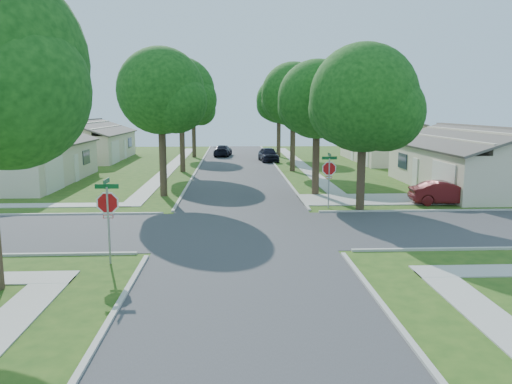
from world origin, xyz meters
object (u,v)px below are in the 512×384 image
Objects in this scene: tree_e_near at (318,103)px; car_driveway at (446,193)px; tree_e_far at (279,103)px; house_nw_near at (17,162)px; house_ne_near at (478,166)px; house_nw_far at (85,145)px; tree_w_near at (162,95)px; car_curb_east at (268,154)px; tree_ne_corner at (365,103)px; tree_e_mid at (294,97)px; tree_w_far at (194,107)px; house_ne_far at (393,146)px; stop_sign_sw at (108,206)px; tree_w_mid at (182,94)px; car_curb_west at (223,151)px; stop_sign_ne at (329,171)px.

car_driveway is at bearing -27.45° from tree_e_near.
tree_e_near is at bearing -90.00° from tree_e_far.
house_nw_near is 29.10m from car_driveway.
house_ne_near and house_nw_far have the same top height.
tree_w_near is 22.20m from car_curb_east.
tree_e_near is at bearing 108.53° from tree_ne_corner.
tree_e_far is 29.77m from car_driveway.
house_nw_near is 1.00× the size of house_nw_far.
tree_e_far is 0.64× the size of house_nw_near.
tree_e_mid is 15.25m from tree_w_near.
tree_w_far is 21.61m from house_ne_far.
tree_e_far is 9.42m from tree_w_far.
tree_ne_corner is (1.60, -16.80, -0.66)m from tree_e_mid.
house_nw_near reaches higher than car_driveway.
tree_e_mid is 22.12m from house_nw_near.
house_ne_far reaches higher than stop_sign_sw.
car_curb_east is (-8.30, 23.56, 0.08)m from car_driveway.
car_driveway is at bearing -43.85° from tree_w_mid.
car_driveway is 0.90× the size of car_curb_west.
car_curb_east is at bearing 24.32° from car_driveway.
tree_w_near is at bearing -27.83° from house_nw_near.
stop_sign_sw is at bearing -90.23° from tree_w_near.
tree_e_near is at bearing 109.36° from car_curb_west.
house_nw_near is at bearing -90.00° from house_nw_far.
tree_w_mid is at bearing 154.12° from house_ne_near.
car_curb_west is (-6.31, 14.06, -5.62)m from tree_e_mid.
tree_e_mid is 23.95m from house_nw_far.
tree_w_mid reaches higher than tree_w_near.
tree_w_far is at bearing 59.18° from house_nw_near.
tree_e_mid is (0.06, 16.31, 4.22)m from stop_sign_ne.
tree_ne_corner is (1.61, -29.80, -0.39)m from tree_e_far.
tree_e_far is 16.05m from tree_w_mid.
house_ne_near reaches higher than stop_sign_ne.
tree_e_far is at bearing 93.09° from tree_ne_corner.
tree_e_far is at bearing 69.40° from tree_w_near.
tree_w_near is at bearing -110.60° from tree_e_far.
tree_w_mid is (-9.40, 0.00, 0.24)m from tree_e_mid.
tree_w_near is 0.94× the size of tree_w_mid.
house_ne_near is at bearing 131.85° from car_curb_west.
house_ne_near is 1.00× the size of house_nw_near.
tree_ne_corner is (1.66, -0.49, 3.56)m from stop_sign_ne.
tree_e_near is (0.05, 4.31, 3.61)m from stop_sign_ne.
house_nw_near reaches higher than stop_sign_sw.
house_nw_near is 17.00m from house_nw_far.
tree_ne_corner is 32.24m from car_curb_west.
stop_sign_ne is 23.12m from house_nw_near.
house_nw_far is at bearing 132.06° from tree_e_near.
stop_sign_ne is at bearing 163.45° from tree_ne_corner.
tree_w_far is at bearing 166.36° from house_ne_far.
house_nw_far is at bearing 90.00° from house_nw_near.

